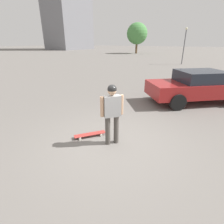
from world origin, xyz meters
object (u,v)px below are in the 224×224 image
person (112,110)px  car_parked_near (197,86)px  traffic_cone (178,98)px  skateboard (90,134)px

person → car_parked_near: size_ratio=0.37×
car_parked_near → traffic_cone: 1.21m
person → car_parked_near: bearing=24.9°
skateboard → traffic_cone: size_ratio=1.25×
person → car_parked_near: (5.26, -1.63, -0.24)m
person → skateboard: person is taller
person → skateboard: size_ratio=1.97×
car_parked_near → traffic_cone: car_parked_near is taller
skateboard → traffic_cone: (4.35, -1.76, 0.28)m
skateboard → car_parked_near: 5.84m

